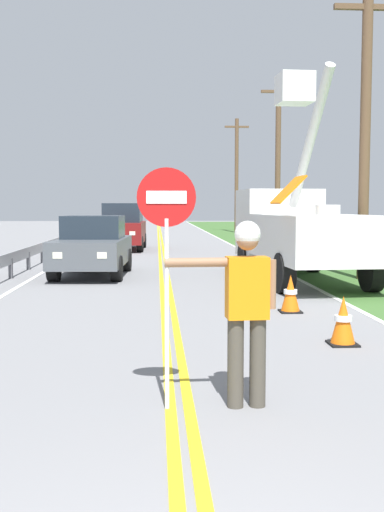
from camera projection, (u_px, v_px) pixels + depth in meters
The scene contains 15 objects.
centerline_yellow_left at pixel (160, 260), 21.86m from camera, with size 0.11×110.00×0.01m, color yellow.
centerline_yellow_right at pixel (165, 260), 21.87m from camera, with size 0.11×110.00×0.01m, color yellow.
edge_line_right at pixel (261, 260), 22.07m from camera, with size 0.12×110.00×0.01m, color silver.
edge_line_left at pixel (63, 261), 21.65m from camera, with size 0.12×110.00×0.01m, color silver.
flagger_worker at pixel (246, 301), 5.84m from camera, with size 1.09×0.26×1.83m.
stop_sign_paddle at pixel (167, 233), 5.70m from camera, with size 0.56×0.04×2.33m.
utility_bucket_truck at pixel (297, 227), 16.14m from camera, with size 2.68×6.92×5.53m.
oncoming_sedan_nearest at pixel (93, 246), 17.02m from camera, with size 2.08×4.19×1.70m.
oncoming_suv_second at pixel (123, 226), 27.20m from camera, with size 2.01×4.65×2.10m.
utility_pole_near at pixel (365, 127), 15.97m from camera, with size 1.80×0.28×7.75m.
utility_pole_mid at pixel (278, 159), 30.79m from camera, with size 1.80×0.28×8.37m.
utility_pole_far at pixel (237, 174), 44.98m from camera, with size 1.80×0.28×8.46m.
traffic_cone_lead at pixel (343, 321), 8.54m from camera, with size 0.40×0.40×0.70m.
traffic_cone_mid at pixel (290, 294), 11.17m from camera, with size 0.40×0.40×0.70m.
guardrail_left_shoulder at pixel (20, 256), 17.53m from camera, with size 0.10×32.00×0.71m.
Camera 1 is at (-0.22, -1.80, 1.96)m, focal length 42.28 mm.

